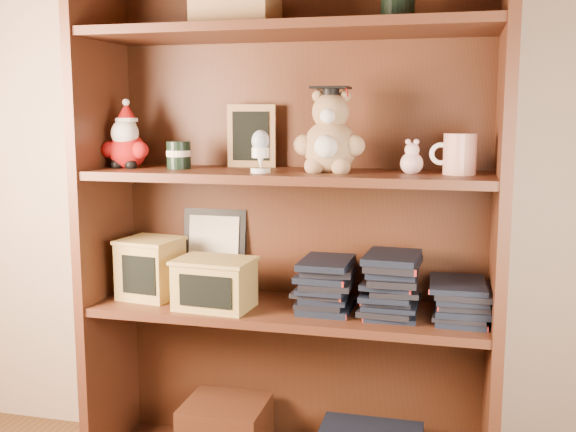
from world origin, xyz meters
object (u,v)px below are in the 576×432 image
at_px(grad_teddy_bear, 330,139).
at_px(treats_box, 151,268).
at_px(bookcase, 291,227).
at_px(teacher_mug, 459,154).

relative_size(grad_teddy_bear, treats_box, 1.29).
xyz_separation_m(bookcase, treats_box, (-0.43, -0.05, -0.14)).
bearing_deg(treats_box, bookcase, 6.76).
distance_m(grad_teddy_bear, teacher_mug, 0.35).
xyz_separation_m(bookcase, teacher_mug, (0.47, -0.05, 0.23)).
height_order(bookcase, teacher_mug, bookcase).
bearing_deg(treats_box, grad_teddy_bear, -0.68).
relative_size(grad_teddy_bear, teacher_mug, 1.96).
height_order(teacher_mug, treats_box, teacher_mug).
bearing_deg(grad_teddy_bear, bookcase, 155.09).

